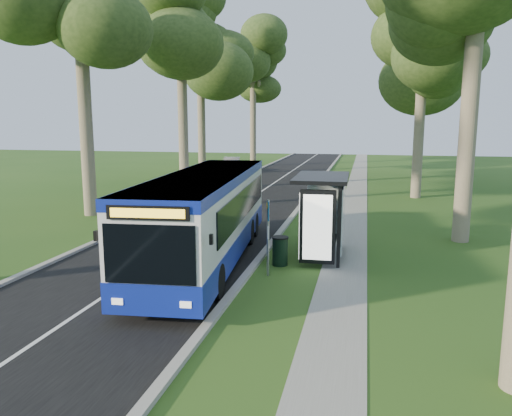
{
  "coord_description": "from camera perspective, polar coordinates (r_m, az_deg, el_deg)",
  "views": [
    {
      "loc": [
        3.57,
        -15.39,
        4.9
      ],
      "look_at": [
        -0.48,
        3.01,
        1.6
      ],
      "focal_mm": 35.0,
      "sensor_mm": 36.0,
      "label": 1
    }
  ],
  "objects": [
    {
      "name": "kerb_west",
      "position": [
        27.93,
        -10.04,
        -0.2
      ],
      "size": [
        0.25,
        100.0,
        0.12
      ],
      "primitive_type": "cube",
      "color": "#9E9B93",
      "rests_on": "ground"
    },
    {
      "name": "road",
      "position": [
        26.81,
        -3.1,
        -0.59
      ],
      "size": [
        7.0,
        100.0,
        0.02
      ],
      "primitive_type": "cube",
      "color": "black",
      "rests_on": "ground"
    },
    {
      "name": "tree_west_e",
      "position": [
        55.04,
        -0.35,
        15.89
      ],
      "size": [
        5.2,
        5.2,
        14.33
      ],
      "color": "#7A6B56",
      "rests_on": "ground"
    },
    {
      "name": "tree_east_c",
      "position": [
        33.95,
        18.68,
        18.21
      ],
      "size": [
        5.2,
        5.2,
        13.6
      ],
      "color": "#7A6B56",
      "rests_on": "ground"
    },
    {
      "name": "ground",
      "position": [
        16.54,
        -0.63,
        -7.29
      ],
      "size": [
        120.0,
        120.0,
        0.0
      ],
      "primitive_type": "plane",
      "color": "#284E18",
      "rests_on": "ground"
    },
    {
      "name": "centre_line",
      "position": [
        26.81,
        -3.1,
        -0.57
      ],
      "size": [
        0.12,
        100.0,
        0.0
      ],
      "primitive_type": "cube",
      "color": "white",
      "rests_on": "road"
    },
    {
      "name": "tree_east_d",
      "position": [
        45.94,
        18.62,
        16.33
      ],
      "size": [
        5.2,
        5.2,
        14.05
      ],
      "color": "#7A6B56",
      "rests_on": "ground"
    },
    {
      "name": "kerb_east",
      "position": [
        26.1,
        4.33,
        -0.79
      ],
      "size": [
        0.25,
        100.0,
        0.12
      ],
      "primitive_type": "cube",
      "color": "#9E9B93",
      "rests_on": "ground"
    },
    {
      "name": "tree_west_c",
      "position": [
        36.26,
        -8.62,
        20.1
      ],
      "size": [
        5.2,
        5.2,
        15.35
      ],
      "color": "#7A6B56",
      "rests_on": "ground"
    },
    {
      "name": "litter_bin",
      "position": [
        17.16,
        2.77,
        -4.91
      ],
      "size": [
        0.57,
        0.57,
        1.0
      ],
      "rotation": [
        0.0,
        0.0,
        -0.1
      ],
      "color": "black",
      "rests_on": "ground"
    },
    {
      "name": "bus_stop_sign",
      "position": [
        15.73,
        1.38,
        -2.38
      ],
      "size": [
        0.14,
        0.34,
        2.47
      ],
      "rotation": [
        0.0,
        0.0,
        0.27
      ],
      "color": "gray",
      "rests_on": "ground"
    },
    {
      "name": "car_white",
      "position": [
        35.67,
        -6.71,
        3.3
      ],
      "size": [
        2.36,
        5.0,
        1.65
      ],
      "primitive_type": "imported",
      "rotation": [
        0.0,
        0.0,
        0.09
      ],
      "color": "white",
      "rests_on": "ground"
    },
    {
      "name": "tree_west_d",
      "position": [
        46.27,
        -6.42,
        18.3
      ],
      "size": [
        5.2,
        5.2,
        15.78
      ],
      "color": "#7A6B56",
      "rests_on": "ground"
    },
    {
      "name": "bus_shelter",
      "position": [
        17.66,
        7.84,
        0.72
      ],
      "size": [
        1.91,
        3.47,
        2.96
      ],
      "rotation": [
        0.0,
        0.0,
        0.01
      ],
      "color": "black",
      "rests_on": "ground"
    },
    {
      "name": "footpath",
      "position": [
        25.87,
        10.92,
        -1.15
      ],
      "size": [
        1.5,
        100.0,
        0.02
      ],
      "primitive_type": "cube",
      "color": "gray",
      "rests_on": "ground"
    },
    {
      "name": "bus",
      "position": [
        17.35,
        -5.66,
        -1.01
      ],
      "size": [
        3.5,
        11.98,
        3.13
      ],
      "rotation": [
        0.0,
        0.0,
        0.09
      ],
      "color": "white",
      "rests_on": "ground"
    },
    {
      "name": "car_silver",
      "position": [
        48.55,
        -2.81,
        4.97
      ],
      "size": [
        2.33,
        4.54,
        1.43
      ],
      "primitive_type": "imported",
      "rotation": [
        0.0,
        0.0,
        0.2
      ],
      "color": "#989A9F",
      "rests_on": "ground"
    }
  ]
}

